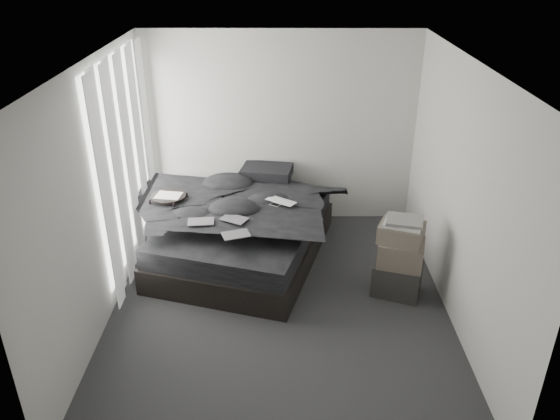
{
  "coord_description": "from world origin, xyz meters",
  "views": [
    {
      "loc": [
        0.02,
        -4.89,
        3.6
      ],
      "look_at": [
        0.0,
        0.8,
        0.75
      ],
      "focal_mm": 35.0,
      "sensor_mm": 36.0,
      "label": 1
    }
  ],
  "objects_px": {
    "box_lower": "(397,278)",
    "side_stand": "(171,224)",
    "laptop": "(278,197)",
    "bed": "(245,244)"
  },
  "relations": [
    {
      "from": "laptop",
      "to": "box_lower",
      "type": "xyz_separation_m",
      "value": [
        1.33,
        -0.73,
        -0.66
      ]
    },
    {
      "from": "laptop",
      "to": "box_lower",
      "type": "distance_m",
      "value": 1.65
    },
    {
      "from": "box_lower",
      "to": "side_stand",
      "type": "bearing_deg",
      "value": 161.8
    },
    {
      "from": "bed",
      "to": "laptop",
      "type": "height_order",
      "value": "laptop"
    },
    {
      "from": "box_lower",
      "to": "laptop",
      "type": "bearing_deg",
      "value": 151.42
    },
    {
      "from": "laptop",
      "to": "side_stand",
      "type": "distance_m",
      "value": 1.42
    },
    {
      "from": "laptop",
      "to": "box_lower",
      "type": "bearing_deg",
      "value": 5.58
    },
    {
      "from": "bed",
      "to": "box_lower",
      "type": "xyz_separation_m",
      "value": [
        1.76,
        -0.79,
        0.03
      ]
    },
    {
      "from": "side_stand",
      "to": "box_lower",
      "type": "relative_size",
      "value": 1.54
    },
    {
      "from": "bed",
      "to": "box_lower",
      "type": "relative_size",
      "value": 4.52
    }
  ]
}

